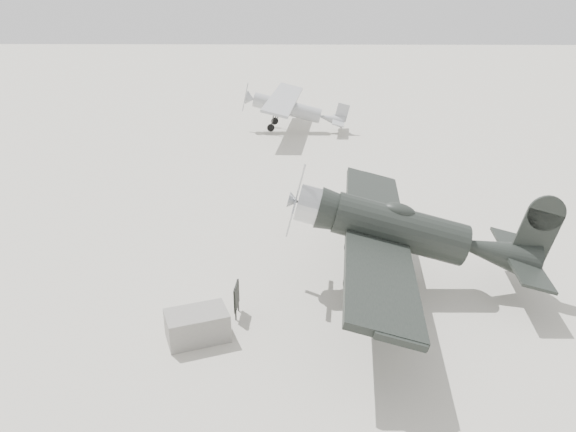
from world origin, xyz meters
name	(u,v)px	position (x,y,z in m)	size (l,w,h in m)	color
ground	(258,262)	(0.00, 0.00, 0.00)	(160.00, 160.00, 0.00)	#A6A393
lowwing_monoplane	(411,233)	(5.35, -1.82, 2.10)	(8.78, 12.30, 3.96)	black
highwing_monoplane	(291,106)	(1.08, 20.27, 1.83)	(7.35, 10.34, 2.93)	#9C9EA1
equipment_block	(197,326)	(-1.46, -4.99, 0.45)	(1.80, 1.12, 0.90)	slate
sign_board	(236,297)	(-0.41, -3.72, 0.69)	(0.10, 0.80, 1.15)	#333333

